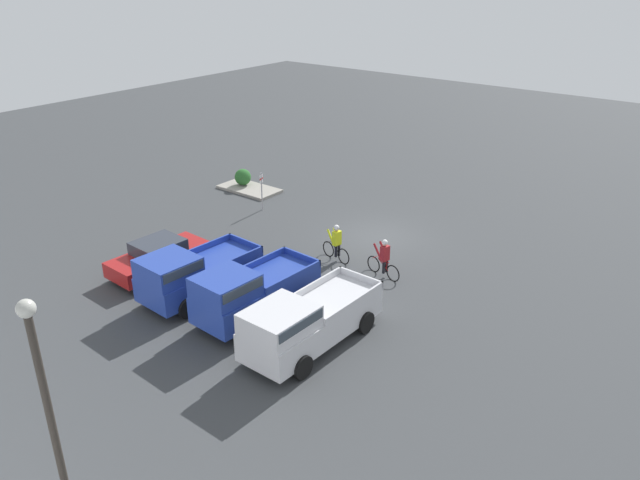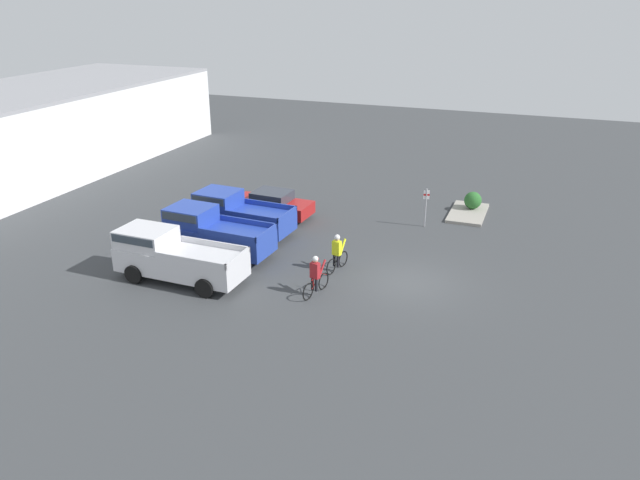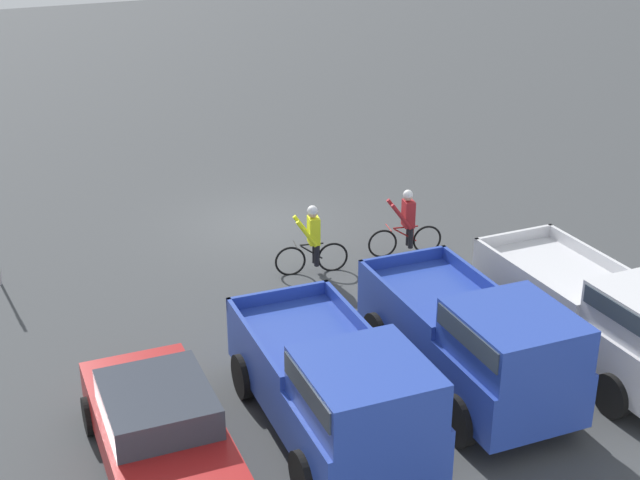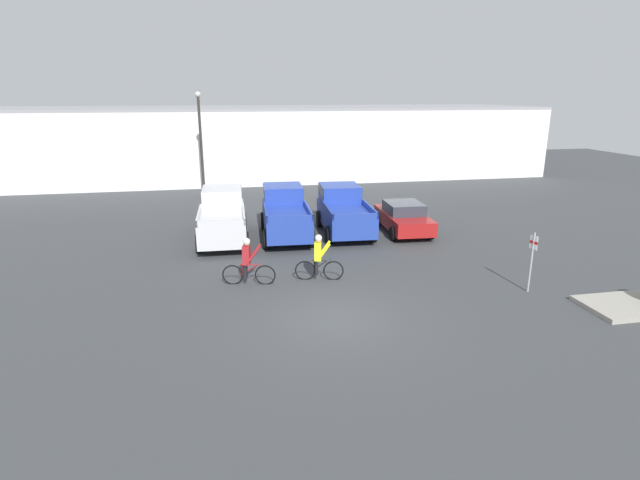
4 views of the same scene
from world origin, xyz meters
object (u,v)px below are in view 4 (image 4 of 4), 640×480
fire_lane_sign (532,256)px  cyclist_1 (248,262)px  pickup_truck_0 (222,214)px  pickup_truck_2 (343,209)px  sedan_0 (403,217)px  cyclist_0 (319,257)px  pickup_truck_1 (285,212)px  lamppost (201,137)px

fire_lane_sign → cyclist_1: bearing=164.7°
pickup_truck_0 → pickup_truck_2: pickup_truck_0 is taller
pickup_truck_2 → sedan_0: (2.78, -0.62, -0.36)m
pickup_truck_0 → cyclist_0: size_ratio=3.26×
pickup_truck_1 → cyclist_0: (0.43, -5.87, -0.31)m
cyclist_1 → lamppost: size_ratio=0.28×
pickup_truck_2 → cyclist_1: bearing=-128.6°
cyclist_0 → fire_lane_sign: bearing=-20.2°
sedan_0 → cyclist_1: 9.34m
pickup_truck_0 → lamppost: (-1.07, 9.24, 2.72)m
pickup_truck_1 → fire_lane_sign: bearing=-49.7°
pickup_truck_1 → lamppost: size_ratio=0.77×
pickup_truck_1 → cyclist_0: size_ratio=2.93×
cyclist_0 → fire_lane_sign: 7.06m
pickup_truck_2 → lamppost: size_ratio=0.76×
cyclist_1 → fire_lane_sign: 9.42m
cyclist_1 → lamppost: (-1.85, 15.35, 2.98)m
fire_lane_sign → lamppost: lamppost is taller
sedan_0 → fire_lane_sign: size_ratio=2.12×
pickup_truck_1 → sedan_0: 5.61m
sedan_0 → pickup_truck_1: bearing=175.8°
pickup_truck_0 → cyclist_1: (0.78, -6.11, -0.26)m
fire_lane_sign → sedan_0: bearing=100.5°
sedan_0 → lamppost: (-9.46, 9.93, 3.08)m
fire_lane_sign → lamppost: 21.07m
sedan_0 → cyclist_1: size_ratio=2.37×
pickup_truck_1 → cyclist_1: (-2.03, -5.83, -0.31)m
pickup_truck_2 → cyclist_0: (-2.37, -6.08, -0.24)m
cyclist_0 → lamppost: (-4.32, 15.39, 2.97)m
pickup_truck_2 → fire_lane_sign: bearing=-63.5°
pickup_truck_0 → fire_lane_sign: 13.08m
pickup_truck_0 → sedan_0: size_ratio=1.28×
pickup_truck_1 → lamppost: 10.62m
pickup_truck_2 → pickup_truck_0: bearing=179.3°
lamppost → pickup_truck_1: bearing=-67.8°
pickup_truck_0 → cyclist_1: 6.16m
cyclist_0 → fire_lane_sign: fire_lane_sign is taller
pickup_truck_0 → cyclist_1: bearing=-82.7°
pickup_truck_2 → cyclist_0: size_ratio=2.90×
sedan_0 → cyclist_1: (-7.61, -5.42, 0.11)m
pickup_truck_0 → pickup_truck_2: 5.61m
sedan_0 → lamppost: bearing=133.6°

